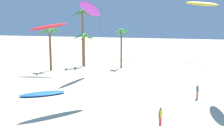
{
  "coord_description": "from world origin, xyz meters",
  "views": [
    {
      "loc": [
        9.92,
        -3.98,
        8.1
      ],
      "look_at": [
        1.61,
        17.86,
        4.61
      ],
      "focal_mm": 41.16,
      "sensor_mm": 36.0,
      "label": 1
    }
  ],
  "objects_px": {
    "palm_tree_3": "(121,35)",
    "person_near_right": "(160,117)",
    "palm_tree_2": "(82,19)",
    "person_near_left": "(197,91)",
    "grounded_kite_1": "(43,94)",
    "palm_tree_1": "(84,40)",
    "palm_tree_0": "(50,34)",
    "flying_kite_2": "(202,4)",
    "flying_kite_0": "(91,9)",
    "flying_kite_3": "(48,27)"
  },
  "relations": [
    {
      "from": "palm_tree_0",
      "to": "palm_tree_1",
      "type": "height_order",
      "value": "palm_tree_0"
    },
    {
      "from": "flying_kite_0",
      "to": "flying_kite_3",
      "type": "relative_size",
      "value": 1.16
    },
    {
      "from": "flying_kite_3",
      "to": "person_near_left",
      "type": "relative_size",
      "value": 6.22
    },
    {
      "from": "person_near_right",
      "to": "grounded_kite_1",
      "type": "bearing_deg",
      "value": 161.84
    },
    {
      "from": "palm_tree_0",
      "to": "flying_kite_0",
      "type": "relative_size",
      "value": 0.66
    },
    {
      "from": "grounded_kite_1",
      "to": "palm_tree_1",
      "type": "bearing_deg",
      "value": 103.49
    },
    {
      "from": "palm_tree_2",
      "to": "palm_tree_0",
      "type": "bearing_deg",
      "value": -111.84
    },
    {
      "from": "palm_tree_2",
      "to": "palm_tree_3",
      "type": "bearing_deg",
      "value": -0.38
    },
    {
      "from": "palm_tree_1",
      "to": "flying_kite_0",
      "type": "xyz_separation_m",
      "value": [
        5.64,
        -8.69,
        5.17
      ]
    },
    {
      "from": "palm_tree_2",
      "to": "grounded_kite_1",
      "type": "xyz_separation_m",
      "value": [
        5.57,
        -21.06,
        -8.95
      ]
    },
    {
      "from": "flying_kite_3",
      "to": "person_near_left",
      "type": "xyz_separation_m",
      "value": [
        23.93,
        -7.02,
        -6.89
      ]
    },
    {
      "from": "palm_tree_3",
      "to": "person_near_right",
      "type": "bearing_deg",
      "value": -65.02
    },
    {
      "from": "person_near_left",
      "to": "palm_tree_1",
      "type": "bearing_deg",
      "value": 144.31
    },
    {
      "from": "palm_tree_0",
      "to": "palm_tree_2",
      "type": "relative_size",
      "value": 0.7
    },
    {
      "from": "flying_kite_0",
      "to": "flying_kite_2",
      "type": "height_order",
      "value": "flying_kite_2"
    },
    {
      "from": "flying_kite_3",
      "to": "person_near_right",
      "type": "bearing_deg",
      "value": -37.44
    },
    {
      "from": "flying_kite_3",
      "to": "flying_kite_0",
      "type": "bearing_deg",
      "value": -0.62
    },
    {
      "from": "palm_tree_0",
      "to": "palm_tree_3",
      "type": "distance_m",
      "value": 12.93
    },
    {
      "from": "person_near_left",
      "to": "person_near_right",
      "type": "xyz_separation_m",
      "value": [
        -2.35,
        -9.5,
        0.04
      ]
    },
    {
      "from": "palm_tree_0",
      "to": "palm_tree_3",
      "type": "bearing_deg",
      "value": 32.59
    },
    {
      "from": "palm_tree_0",
      "to": "person_near_right",
      "type": "xyz_separation_m",
      "value": [
        22.9,
        -18.81,
        -5.51
      ]
    },
    {
      "from": "grounded_kite_1",
      "to": "palm_tree_0",
      "type": "bearing_deg",
      "value": 120.84
    },
    {
      "from": "palm_tree_3",
      "to": "flying_kite_3",
      "type": "distance_m",
      "value": 13.4
    },
    {
      "from": "palm_tree_1",
      "to": "person_near_left",
      "type": "bearing_deg",
      "value": -35.69
    },
    {
      "from": "person_near_left",
      "to": "flying_kite_0",
      "type": "bearing_deg",
      "value": 156.72
    },
    {
      "from": "person_near_right",
      "to": "flying_kite_2",
      "type": "bearing_deg",
      "value": 88.28
    },
    {
      "from": "palm_tree_0",
      "to": "flying_kite_0",
      "type": "distance_m",
      "value": 10.25
    },
    {
      "from": "palm_tree_2",
      "to": "palm_tree_3",
      "type": "xyz_separation_m",
      "value": [
        8.08,
        -0.05,
        -2.9
      ]
    },
    {
      "from": "palm_tree_3",
      "to": "person_near_left",
      "type": "distance_m",
      "value": 22.35
    },
    {
      "from": "grounded_kite_1",
      "to": "person_near_left",
      "type": "bearing_deg",
      "value": 15.7
    },
    {
      "from": "person_near_left",
      "to": "person_near_right",
      "type": "bearing_deg",
      "value": -103.9
    },
    {
      "from": "palm_tree_3",
      "to": "palm_tree_0",
      "type": "bearing_deg",
      "value": -147.41
    },
    {
      "from": "palm_tree_2",
      "to": "grounded_kite_1",
      "type": "bearing_deg",
      "value": -75.18
    },
    {
      "from": "palm_tree_0",
      "to": "person_near_right",
      "type": "distance_m",
      "value": 30.14
    },
    {
      "from": "palm_tree_2",
      "to": "person_near_left",
      "type": "distance_m",
      "value": 28.94
    },
    {
      "from": "palm_tree_2",
      "to": "grounded_kite_1",
      "type": "relative_size",
      "value": 2.25
    },
    {
      "from": "palm_tree_1",
      "to": "flying_kite_2",
      "type": "height_order",
      "value": "flying_kite_2"
    },
    {
      "from": "palm_tree_1",
      "to": "flying_kite_3",
      "type": "distance_m",
      "value": 9.23
    },
    {
      "from": "flying_kite_2",
      "to": "flying_kite_0",
      "type": "bearing_deg",
      "value": -120.31
    },
    {
      "from": "palm_tree_0",
      "to": "flying_kite_2",
      "type": "relative_size",
      "value": 0.57
    },
    {
      "from": "palm_tree_3",
      "to": "flying_kite_0",
      "type": "distance_m",
      "value": 10.39
    },
    {
      "from": "flying_kite_0",
      "to": "flying_kite_2",
      "type": "relative_size",
      "value": 0.87
    },
    {
      "from": "palm_tree_2",
      "to": "flying_kite_2",
      "type": "relative_size",
      "value": 0.82
    },
    {
      "from": "palm_tree_0",
      "to": "flying_kite_0",
      "type": "height_order",
      "value": "flying_kite_0"
    },
    {
      "from": "flying_kite_3",
      "to": "grounded_kite_1",
      "type": "relative_size",
      "value": 2.05
    },
    {
      "from": "flying_kite_0",
      "to": "person_near_right",
      "type": "height_order",
      "value": "flying_kite_0"
    },
    {
      "from": "grounded_kite_1",
      "to": "flying_kite_2",
      "type": "bearing_deg",
      "value": 67.12
    },
    {
      "from": "flying_kite_0",
      "to": "palm_tree_3",
      "type": "bearing_deg",
      "value": 79.32
    },
    {
      "from": "flying_kite_2",
      "to": "grounded_kite_1",
      "type": "distance_m",
      "value": 42.48
    },
    {
      "from": "grounded_kite_1",
      "to": "person_near_right",
      "type": "relative_size",
      "value": 2.92
    }
  ]
}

